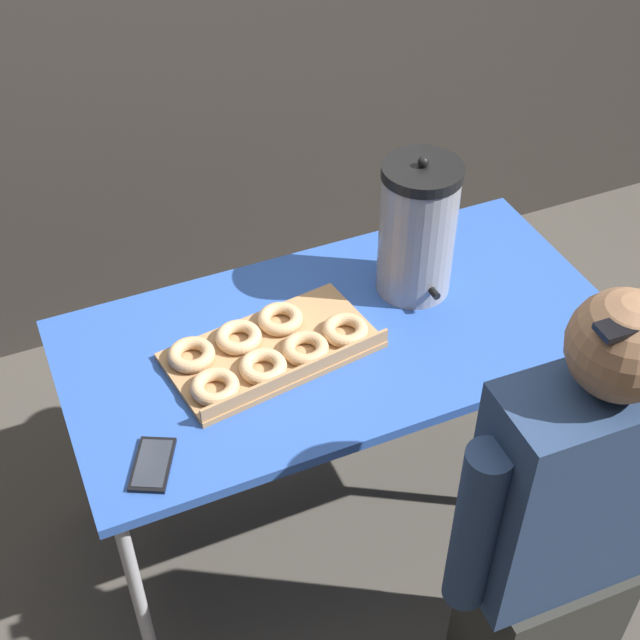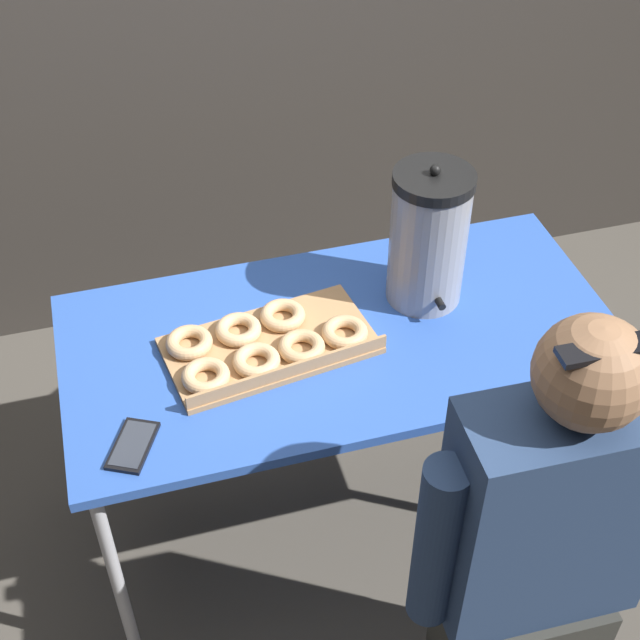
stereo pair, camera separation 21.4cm
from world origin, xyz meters
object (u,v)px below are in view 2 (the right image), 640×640
at_px(coffee_urn, 428,238).
at_px(cell_phone, 133,446).
at_px(person_seated, 537,560).
at_px(donut_box, 265,344).

distance_m(coffee_urn, cell_phone, 0.86).
bearing_deg(person_seated, donut_box, -54.72).
height_order(cell_phone, person_seated, person_seated).
xyz_separation_m(donut_box, cell_phone, (-0.34, -0.21, -0.02)).
bearing_deg(cell_phone, donut_box, 58.44).
distance_m(donut_box, person_seated, 0.78).
relative_size(donut_box, person_seated, 0.42).
height_order(donut_box, person_seated, person_seated).
distance_m(coffee_urn, person_seated, 0.80).
relative_size(donut_box, cell_phone, 3.26).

